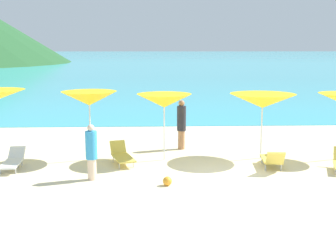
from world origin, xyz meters
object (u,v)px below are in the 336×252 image
Objects in this scene: umbrella_2 at (89,99)px; beachgoer_0 at (91,151)px; lounge_chair_3 at (122,155)px; beachgoer_1 at (181,123)px; beach_ball at (167,181)px; umbrella_4 at (263,101)px; lounge_chair_4 at (272,159)px; umbrella_3 at (164,101)px; lounge_chair_0 at (13,161)px.

umbrella_2 is 2.70m from beachgoer_0.
umbrella_2 is 2.22m from lounge_chair_3.
beachgoer_1 is 4.68m from beach_ball.
umbrella_4 reaches higher than lounge_chair_3.
umbrella_4 is 5.16m from lounge_chair_3.
beachgoer_0 is 2.40m from beach_ball.
beach_ball is at bearing -49.96° from umbrella_2.
beachgoer_0 is at bearing 16.04° from lounge_chair_4.
umbrella_2 is 1.04× the size of umbrella_3.
umbrella_4 is (3.39, 0.10, -0.03)m from umbrella_3.
umbrella_2 is at bearing -6.81° from lounge_chair_4.
beach_ball is (-3.43, -1.61, -0.19)m from lounge_chair_4.
umbrella_3 is (2.54, -0.12, -0.08)m from umbrella_2.
umbrella_2 is 3.18m from lounge_chair_0.
beachgoer_0 is at bearing -81.70° from umbrella_2.
umbrella_4 is 1.40× the size of lounge_chair_3.
beachgoer_1 is at bearing 21.23° from lounge_chair_0.
umbrella_2 is 1.43× the size of lounge_chair_3.
umbrella_2 reaches higher than umbrella_4.
umbrella_3 is at bearing 7.30° from lounge_chair_0.
lounge_chair_4 is at bearing -5.87° from lounge_chair_0.
umbrella_2 is 4.42m from beach_ball.
lounge_chair_3 is 4.93m from lounge_chair_4.
beachgoer_1 is at bearing 150.19° from umbrella_4.
beach_ball is (-0.00, -2.90, -1.93)m from umbrella_3.
lounge_chair_4 is 3.79m from beach_ball.
umbrella_2 is at bearing 136.98° from lounge_chair_3.
umbrella_4 is 1.46× the size of lounge_chair_4.
beach_ball is at bearing 9.98° from beachgoer_1.
umbrella_2 is 1.49× the size of lounge_chair_4.
lounge_chair_0 is (-8.29, -1.03, -1.76)m from umbrella_4.
lounge_chair_0 is at bearing -169.34° from umbrella_3.
umbrella_2 is 2.54m from umbrella_3.
lounge_chair_3 is 0.89× the size of beachgoer_1.
lounge_chair_4 is at bearing 19.16° from beachgoer_0.
umbrella_3 is at bearing -0.48° from lounge_chair_3.
umbrella_3 is 5.30m from lounge_chair_0.
umbrella_4 is at bearing 41.51° from beach_ball.
umbrella_2 reaches higher than beachgoer_1.
lounge_chair_0 is 0.90× the size of beachgoer_1.
lounge_chair_3 is 2.86m from beach_ball.
umbrella_4 reaches higher than lounge_chair_0.
beachgoer_1 is at bearing 66.73° from umbrella_3.
umbrella_4 is 6.17m from beachgoer_0.
beach_ball is at bearing -25.38° from lounge_chair_0.
beachgoer_1 is (0.71, 1.64, -1.06)m from umbrella_3.
umbrella_2 is at bearing 177.38° from umbrella_3.
umbrella_2 is at bearing -45.93° from beachgoer_1.
beachgoer_1 is (3.25, 1.53, -1.13)m from umbrella_2.
umbrella_3 reaches higher than umbrella_4.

